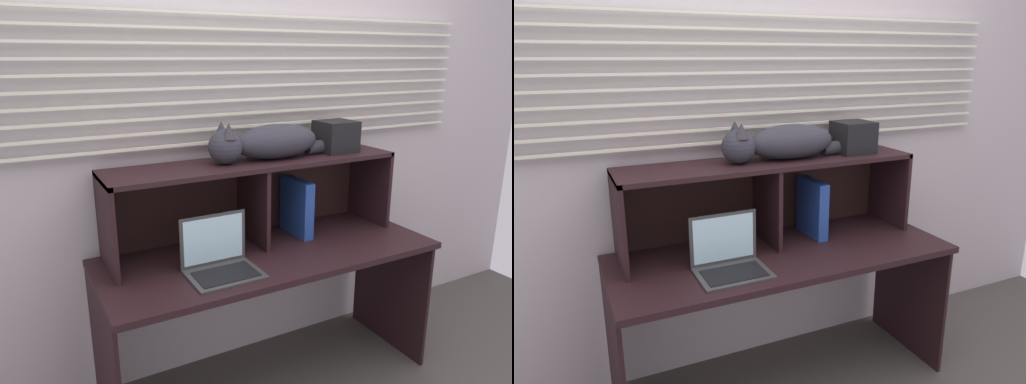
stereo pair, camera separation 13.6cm
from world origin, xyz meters
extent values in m
cube|color=#BCB1B3|center=(0.00, 0.55, 1.25)|extent=(4.40, 0.04, 2.50)
cube|color=beige|center=(0.00, 0.50, 1.21)|extent=(2.85, 0.02, 0.01)
cube|color=beige|center=(0.00, 0.50, 1.28)|extent=(2.85, 0.02, 0.01)
cube|color=beige|center=(0.00, 0.50, 1.34)|extent=(2.85, 0.02, 0.01)
cube|color=beige|center=(0.00, 0.50, 1.41)|extent=(2.85, 0.02, 0.01)
cube|color=beige|center=(0.00, 0.50, 1.47)|extent=(2.85, 0.02, 0.01)
cube|color=beige|center=(0.00, 0.50, 1.54)|extent=(2.85, 0.02, 0.01)
cube|color=beige|center=(0.00, 0.50, 1.60)|extent=(2.85, 0.02, 0.01)
cube|color=beige|center=(0.00, 0.50, 1.67)|extent=(2.85, 0.02, 0.01)
cube|color=beige|center=(0.00, 0.50, 1.74)|extent=(2.85, 0.02, 0.01)
cube|color=beige|center=(0.00, 0.50, 1.80)|extent=(2.85, 0.02, 0.01)
cube|color=black|center=(0.00, 0.20, 0.71)|extent=(1.60, 0.63, 0.03)
cube|color=black|center=(-0.79, 0.20, 0.35)|extent=(0.02, 0.57, 0.70)
cube|color=black|center=(0.79, 0.20, 0.35)|extent=(0.02, 0.57, 0.70)
cube|color=black|center=(0.00, 0.33, 1.13)|extent=(1.45, 0.33, 0.02)
cube|color=black|center=(-0.71, 0.33, 0.93)|extent=(0.02, 0.33, 0.41)
cube|color=black|center=(0.71, 0.33, 0.93)|extent=(0.02, 0.33, 0.41)
cube|color=black|center=(-0.02, 0.33, 0.92)|extent=(0.02, 0.31, 0.39)
cube|color=black|center=(0.00, 0.50, 0.93)|extent=(1.45, 0.01, 0.41)
ellipsoid|color=#2E2D35|center=(0.11, 0.33, 1.22)|extent=(0.44, 0.19, 0.17)
sphere|color=#2E2D35|center=(-0.16, 0.33, 1.22)|extent=(0.16, 0.16, 0.16)
cone|color=#302D32|center=(-0.16, 0.30, 1.30)|extent=(0.07, 0.07, 0.07)
cone|color=#2B2F33|center=(-0.16, 0.37, 1.30)|extent=(0.07, 0.07, 0.07)
cylinder|color=#2E2D35|center=(0.43, 0.33, 1.17)|extent=(0.28, 0.07, 0.07)
cube|color=#373737|center=(-0.30, 0.06, 0.73)|extent=(0.31, 0.23, 0.01)
cube|color=#373737|center=(-0.30, 0.17, 0.85)|extent=(0.31, 0.01, 0.23)
cube|color=#B2E0EA|center=(-0.30, 0.17, 0.85)|extent=(0.27, 0.00, 0.20)
cube|color=black|center=(-0.30, 0.05, 0.74)|extent=(0.26, 0.16, 0.00)
cube|color=#224394|center=(0.24, 0.33, 0.87)|extent=(0.05, 0.24, 0.29)
cube|color=tan|center=(-0.23, 0.33, 0.73)|extent=(0.15, 0.22, 0.02)
cube|color=brown|center=(-0.23, 0.34, 0.75)|extent=(0.15, 0.22, 0.01)
cube|color=black|center=(0.47, 0.33, 1.22)|extent=(0.18, 0.18, 0.16)
camera|label=1|loc=(-1.05, -1.61, 1.62)|focal=33.36mm
camera|label=2|loc=(-0.93, -1.67, 1.62)|focal=33.36mm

